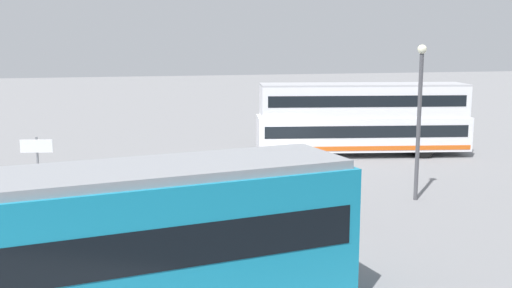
{
  "coord_description": "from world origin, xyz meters",
  "views": [
    {
      "loc": [
        8.77,
        29.03,
        6.27
      ],
      "look_at": [
        3.22,
        6.84,
        2.35
      ],
      "focal_mm": 42.53,
      "sensor_mm": 36.0,
      "label": 1
    }
  ],
  "objects_px": {
    "pedestrian_near_railing": "(243,178)",
    "street_lamp": "(419,109)",
    "pedestrian_crossing": "(338,197)",
    "tram_yellow": "(22,259)",
    "info_sign": "(37,155)",
    "double_decker_bus": "(362,119)"
  },
  "relations": [
    {
      "from": "pedestrian_near_railing",
      "to": "street_lamp",
      "type": "height_order",
      "value": "street_lamp"
    },
    {
      "from": "pedestrian_near_railing",
      "to": "pedestrian_crossing",
      "type": "relative_size",
      "value": 1.03
    },
    {
      "from": "tram_yellow",
      "to": "pedestrian_near_railing",
      "type": "height_order",
      "value": "tram_yellow"
    },
    {
      "from": "pedestrian_crossing",
      "to": "street_lamp",
      "type": "relative_size",
      "value": 0.26
    },
    {
      "from": "pedestrian_crossing",
      "to": "info_sign",
      "type": "relative_size",
      "value": 0.66
    },
    {
      "from": "double_decker_bus",
      "to": "street_lamp",
      "type": "distance_m",
      "value": 9.68
    },
    {
      "from": "tram_yellow",
      "to": "street_lamp",
      "type": "distance_m",
      "value": 16.2
    },
    {
      "from": "street_lamp",
      "to": "pedestrian_crossing",
      "type": "bearing_deg",
      "value": 26.43
    },
    {
      "from": "info_sign",
      "to": "pedestrian_crossing",
      "type": "bearing_deg",
      "value": 148.7
    },
    {
      "from": "double_decker_bus",
      "to": "pedestrian_crossing",
      "type": "distance_m",
      "value": 12.92
    },
    {
      "from": "pedestrian_near_railing",
      "to": "pedestrian_crossing",
      "type": "xyz_separation_m",
      "value": [
        -2.6,
        3.45,
        -0.03
      ]
    },
    {
      "from": "double_decker_bus",
      "to": "pedestrian_crossing",
      "type": "height_order",
      "value": "double_decker_bus"
    },
    {
      "from": "pedestrian_crossing",
      "to": "info_sign",
      "type": "distance_m",
      "value": 12.32
    },
    {
      "from": "double_decker_bus",
      "to": "tram_yellow",
      "type": "height_order",
      "value": "double_decker_bus"
    },
    {
      "from": "pedestrian_crossing",
      "to": "info_sign",
      "type": "xyz_separation_m",
      "value": [
        10.5,
        -6.39,
        0.8
      ]
    },
    {
      "from": "tram_yellow",
      "to": "info_sign",
      "type": "xyz_separation_m",
      "value": [
        0.99,
        -12.91,
        -0.15
      ]
    },
    {
      "from": "pedestrian_near_railing",
      "to": "info_sign",
      "type": "height_order",
      "value": "info_sign"
    },
    {
      "from": "tram_yellow",
      "to": "info_sign",
      "type": "relative_size",
      "value": 6.08
    },
    {
      "from": "tram_yellow",
      "to": "pedestrian_crossing",
      "type": "bearing_deg",
      "value": -145.56
    },
    {
      "from": "pedestrian_near_railing",
      "to": "pedestrian_crossing",
      "type": "distance_m",
      "value": 4.32
    },
    {
      "from": "double_decker_bus",
      "to": "pedestrian_crossing",
      "type": "relative_size",
      "value": 7.38
    },
    {
      "from": "pedestrian_near_railing",
      "to": "double_decker_bus",
      "type": "bearing_deg",
      "value": -136.89
    }
  ]
}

